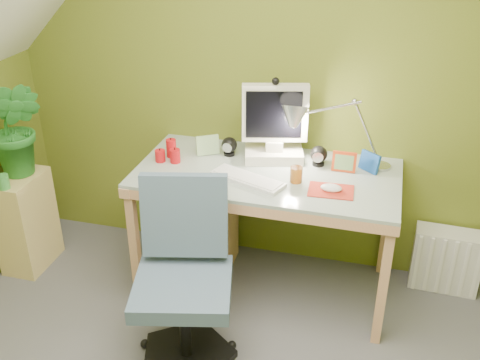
% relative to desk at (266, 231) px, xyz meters
% --- Properties ---
extents(wall_back, '(3.20, 0.01, 2.40)m').
position_rel_desk_xyz_m(wall_back, '(-0.10, 0.37, 0.80)').
color(wall_back, olive).
rests_on(wall_back, floor).
extents(desk, '(1.50, 0.76, 0.80)m').
position_rel_desk_xyz_m(desk, '(0.00, 0.00, 0.00)').
color(desk, tan).
rests_on(desk, floor).
extents(monitor, '(0.44, 0.32, 0.55)m').
position_rel_desk_xyz_m(monitor, '(-0.00, 0.18, 0.67)').
color(monitor, silver).
rests_on(monitor, desk).
extents(speaker_left, '(0.11, 0.11, 0.11)m').
position_rel_desk_xyz_m(speaker_left, '(-0.27, 0.16, 0.46)').
color(speaker_left, black).
rests_on(speaker_left, desk).
extents(speaker_right, '(0.12, 0.12, 0.12)m').
position_rel_desk_xyz_m(speaker_right, '(0.27, 0.16, 0.46)').
color(speaker_right, black).
rests_on(speaker_right, desk).
extents(keyboard, '(0.45, 0.28, 0.02)m').
position_rel_desk_xyz_m(keyboard, '(-0.08, -0.14, 0.41)').
color(keyboard, silver).
rests_on(keyboard, desk).
extents(mousepad, '(0.25, 0.18, 0.01)m').
position_rel_desk_xyz_m(mousepad, '(0.38, -0.14, 0.40)').
color(mousepad, red).
rests_on(mousepad, desk).
extents(mouse, '(0.13, 0.10, 0.04)m').
position_rel_desk_xyz_m(mouse, '(0.38, -0.14, 0.42)').
color(mouse, white).
rests_on(mouse, mousepad).
extents(amber_tumbler, '(0.08, 0.08, 0.09)m').
position_rel_desk_xyz_m(amber_tumbler, '(0.18, -0.08, 0.44)').
color(amber_tumbler, '#935215').
rests_on(amber_tumbler, desk).
extents(candle_cluster, '(0.16, 0.15, 0.11)m').
position_rel_desk_xyz_m(candle_cluster, '(-0.60, 0.01, 0.46)').
color(candle_cluster, red).
rests_on(candle_cluster, desk).
extents(photo_frame_red, '(0.14, 0.02, 0.12)m').
position_rel_desk_xyz_m(photo_frame_red, '(0.42, 0.12, 0.46)').
color(photo_frame_red, red).
rests_on(photo_frame_red, desk).
extents(photo_frame_blue, '(0.11, 0.10, 0.11)m').
position_rel_desk_xyz_m(photo_frame_blue, '(0.56, 0.16, 0.46)').
color(photo_frame_blue, '#164799').
rests_on(photo_frame_blue, desk).
extents(photo_frame_green, '(0.13, 0.09, 0.12)m').
position_rel_desk_xyz_m(photo_frame_green, '(-0.40, 0.14, 0.46)').
color(photo_frame_green, '#A7D08F').
rests_on(photo_frame_green, desk).
extents(desk_lamp, '(0.59, 0.28, 0.62)m').
position_rel_desk_xyz_m(desk_lamp, '(0.45, 0.18, 0.71)').
color(desk_lamp, silver).
rests_on(desk_lamp, desk).
extents(side_ledge, '(0.24, 0.37, 0.65)m').
position_rel_desk_xyz_m(side_ledge, '(-1.55, -0.17, -0.08)').
color(side_ledge, '#D5BA70').
rests_on(side_ledge, floor).
extents(potted_plant, '(0.36, 0.31, 0.61)m').
position_rel_desk_xyz_m(potted_plant, '(-1.52, -0.12, 0.55)').
color(potted_plant, '#277528').
rests_on(potted_plant, side_ledge).
extents(green_cup, '(0.07, 0.07, 0.09)m').
position_rel_desk_xyz_m(green_cup, '(-1.53, -0.32, 0.29)').
color(green_cup, green).
rests_on(green_cup, side_ledge).
extents(task_chair, '(0.66, 0.66, 0.99)m').
position_rel_desk_xyz_m(task_chair, '(-0.26, -0.73, 0.09)').
color(task_chair, '#455A71').
rests_on(task_chair, floor).
extents(radiator, '(0.41, 0.18, 0.40)m').
position_rel_desk_xyz_m(radiator, '(1.09, 0.27, -0.20)').
color(radiator, silver).
rests_on(radiator, floor).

